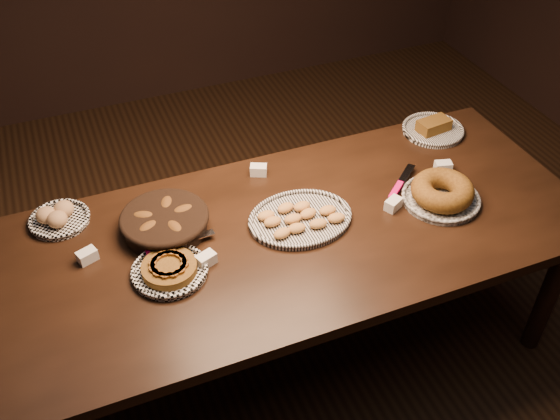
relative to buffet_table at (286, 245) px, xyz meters
name	(u,v)px	position (x,y,z in m)	size (l,w,h in m)	color
ground	(285,351)	(0.00, 0.00, -0.68)	(5.00, 5.00, 0.00)	black
buffet_table	(286,245)	(0.00, 0.00, 0.00)	(2.40, 1.00, 0.75)	black
apple_tart_plate	(170,269)	(-0.47, -0.05, 0.09)	(0.34, 0.28, 0.05)	white
madeleine_platter	(300,218)	(0.07, 0.03, 0.09)	(0.41, 0.33, 0.05)	black
bundt_cake_plate	(442,193)	(0.65, -0.06, 0.12)	(0.37, 0.40, 0.10)	black
croissant_basket	(165,221)	(-0.43, 0.18, 0.12)	(0.41, 0.41, 0.09)	black
bread_roll_plate	(58,217)	(-0.80, 0.38, 0.10)	(0.24, 0.24, 0.07)	white
loaf_plate	(433,129)	(0.90, 0.38, 0.09)	(0.29, 0.29, 0.07)	black
tent_cards	(285,208)	(0.04, 0.10, 0.10)	(1.58, 0.50, 0.04)	white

